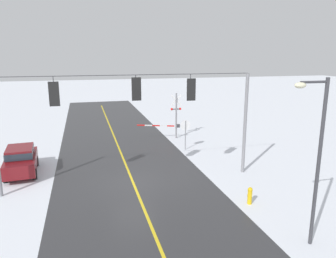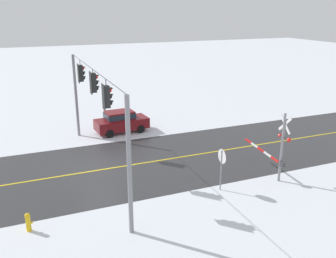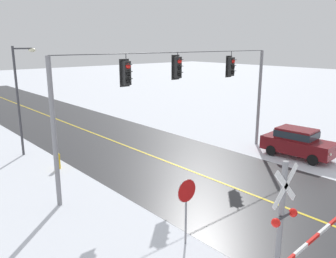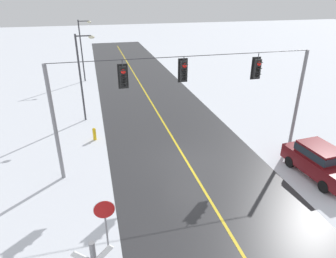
{
  "view_description": "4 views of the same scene",
  "coord_description": "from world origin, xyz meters",
  "px_view_note": "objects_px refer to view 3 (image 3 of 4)",
  "views": [
    {
      "loc": [
        2.55,
        17.52,
        7.29
      ],
      "look_at": [
        -2.7,
        -2.26,
        2.54
      ],
      "focal_mm": 34.56,
      "sensor_mm": 36.0,
      "label": 1
    },
    {
      "loc": [
        -20.64,
        3.82,
        9.42
      ],
      "look_at": [
        -2.87,
        -3.42,
        3.1
      ],
      "focal_mm": 39.52,
      "sensor_mm": 36.0,
      "label": 2
    },
    {
      "loc": [
        -12.38,
        -13.27,
        6.67
      ],
      "look_at": [
        -1.72,
        -0.91,
        2.62
      ],
      "focal_mm": 37.22,
      "sensor_mm": 36.0,
      "label": 3
    },
    {
      "loc": [
        -4.87,
        -14.63,
        9.25
      ],
      "look_at": [
        -1.4,
        -1.07,
        2.74
      ],
      "focal_mm": 31.92,
      "sensor_mm": 36.0,
      "label": 4
    }
  ],
  "objects_px": {
    "railroad_crossing": "(286,234)",
    "fire_hydrant": "(58,160)",
    "stop_sign": "(187,197)",
    "parked_car_maroon": "(298,142)",
    "streetlamp_near": "(21,91)"
  },
  "relations": [
    {
      "from": "parked_car_maroon",
      "to": "fire_hydrant",
      "type": "height_order",
      "value": "parked_car_maroon"
    },
    {
      "from": "railroad_crossing",
      "to": "stop_sign",
      "type": "bearing_deg",
      "value": 89.57
    },
    {
      "from": "railroad_crossing",
      "to": "fire_hydrant",
      "type": "xyz_separation_m",
      "value": [
        -0.18,
        13.46,
        -1.53
      ]
    },
    {
      "from": "railroad_crossing",
      "to": "parked_car_maroon",
      "type": "height_order",
      "value": "railroad_crossing"
    },
    {
      "from": "stop_sign",
      "to": "fire_hydrant",
      "type": "bearing_deg",
      "value": 91.22
    },
    {
      "from": "stop_sign",
      "to": "railroad_crossing",
      "type": "height_order",
      "value": "railroad_crossing"
    },
    {
      "from": "stop_sign",
      "to": "fire_hydrant",
      "type": "relative_size",
      "value": 2.67
    },
    {
      "from": "parked_car_maroon",
      "to": "fire_hydrant",
      "type": "xyz_separation_m",
      "value": [
        -11.68,
        7.42,
        -0.49
      ]
    },
    {
      "from": "parked_car_maroon",
      "to": "streetlamp_near",
      "type": "height_order",
      "value": "streetlamp_near"
    },
    {
      "from": "parked_car_maroon",
      "to": "fire_hydrant",
      "type": "bearing_deg",
      "value": 147.58
    },
    {
      "from": "railroad_crossing",
      "to": "parked_car_maroon",
      "type": "distance_m",
      "value": 13.03
    },
    {
      "from": "fire_hydrant",
      "to": "railroad_crossing",
      "type": "bearing_deg",
      "value": -89.23
    },
    {
      "from": "streetlamp_near",
      "to": "stop_sign",
      "type": "bearing_deg",
      "value": -87.48
    },
    {
      "from": "railroad_crossing",
      "to": "parked_car_maroon",
      "type": "relative_size",
      "value": 0.93
    },
    {
      "from": "streetlamp_near",
      "to": "fire_hydrant",
      "type": "bearing_deg",
      "value": -84.07
    }
  ]
}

